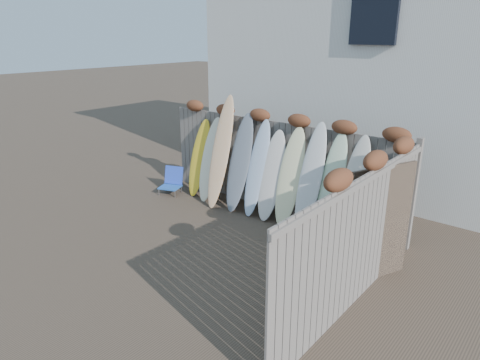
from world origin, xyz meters
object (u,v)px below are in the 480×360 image
Objects in this scene: beach_chair at (172,181)px; surfboard_0 at (199,158)px; lattice_panel at (379,225)px; wooden_crate at (347,263)px.

surfboard_0 is (0.59, 0.40, 0.62)m from beach_chair.
surfboard_0 is (-4.92, 0.99, -0.04)m from lattice_panel.
lattice_panel reaches higher than beach_chair.
surfboard_0 is at bearing 34.10° from beach_chair.
beach_chair is at bearing -163.19° from lattice_panel.
lattice_panel is 1.00× the size of surfboard_0.
wooden_crate is 0.37× the size of lattice_panel.
surfboard_0 is at bearing 163.24° from wooden_crate.
lattice_panel is (5.51, -0.59, 0.66)m from beach_chair.
beach_chair is 0.34× the size of surfboard_0.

